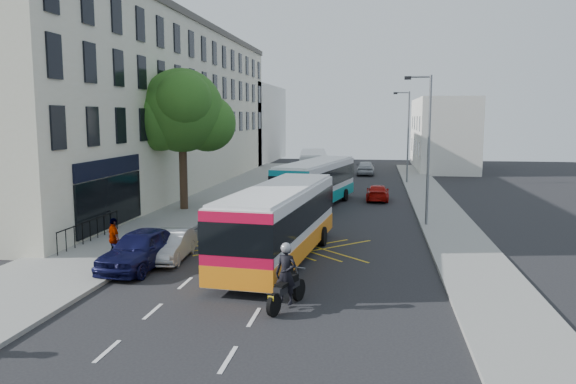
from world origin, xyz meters
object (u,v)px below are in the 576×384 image
at_px(distant_car_grey, 319,168).
at_px(bus_far, 313,166).
at_px(lamp_far, 407,132).
at_px(bus_near, 280,222).
at_px(distant_car_silver, 366,168).
at_px(bus_mid, 316,183).
at_px(lamp_near, 427,142).
at_px(street_tree, 181,111).
at_px(pedestrian_far, 114,239).
at_px(red_hatchback, 378,193).
at_px(parked_car_blue, 141,249).
at_px(motorbike, 286,278).
at_px(parked_car_silver, 171,245).

bearing_deg(distant_car_grey, bus_far, -93.19).
distance_m(lamp_far, bus_near, 29.13).
bearing_deg(bus_near, distant_car_silver, 90.71).
height_order(bus_mid, distant_car_silver, bus_mid).
bearing_deg(lamp_near, street_tree, 168.60).
distance_m(lamp_near, bus_far, 21.35).
distance_m(bus_far, pedestrian_far, 29.60).
bearing_deg(bus_far, pedestrian_far, -106.13).
xyz_separation_m(lamp_near, red_hatchback, (-2.51, 9.46, -4.05)).
bearing_deg(bus_far, red_hatchback, -66.61).
xyz_separation_m(lamp_near, parked_car_blue, (-11.79, -10.34, -3.83)).
distance_m(bus_mid, parked_car_blue, 17.24).
xyz_separation_m(motorbike, pedestrian_far, (-7.83, 4.32, 0.02)).
distance_m(motorbike, distant_car_silver, 41.27).
bearing_deg(bus_near, bus_mid, 95.35).
distance_m(parked_car_silver, distant_car_silver, 36.83).
xyz_separation_m(lamp_far, bus_far, (-8.25, -0.56, -3.13)).
distance_m(bus_far, red_hatchback, 11.56).
relative_size(street_tree, bus_far, 0.86).
bearing_deg(pedestrian_far, distant_car_silver, -60.08).
bearing_deg(bus_mid, motorbike, -75.25).
relative_size(red_hatchback, distant_car_grey, 0.90).
relative_size(distant_car_grey, distant_car_silver, 1.00).
relative_size(street_tree, bus_near, 0.78).
xyz_separation_m(lamp_far, distant_car_grey, (-8.52, 7.22, -4.01)).
relative_size(parked_car_blue, distant_car_silver, 1.06).
xyz_separation_m(motorbike, parked_car_silver, (-5.73, 5.15, -0.37)).
relative_size(red_hatchback, distant_car_silver, 0.90).
bearing_deg(pedestrian_far, bus_far, -55.27).
xyz_separation_m(street_tree, bus_mid, (8.13, 3.11, -4.69)).
xyz_separation_m(lamp_far, bus_mid, (-6.58, -13.92, -3.02)).
height_order(lamp_far, bus_near, lamp_far).
bearing_deg(lamp_far, lamp_near, -90.00).
relative_size(lamp_far, red_hatchback, 2.04).
bearing_deg(parked_car_silver, distant_car_silver, 74.56).
relative_size(parked_car_silver, distant_car_silver, 0.87).
height_order(parked_car_silver, distant_car_silver, distant_car_silver).
relative_size(bus_near, distant_car_grey, 2.58).
distance_m(street_tree, bus_near, 14.59).
distance_m(bus_near, parked_car_silver, 4.68).
bearing_deg(distant_car_silver, bus_mid, 82.24).
bearing_deg(bus_mid, lamp_near, -31.44).
relative_size(lamp_near, motorbike, 3.48).
xyz_separation_m(red_hatchback, distant_car_silver, (-1.19, 17.72, 0.18)).
relative_size(motorbike, distant_car_silver, 0.53).
bearing_deg(motorbike, street_tree, 137.65).
xyz_separation_m(red_hatchback, distant_car_grey, (-6.01, 17.77, 0.04)).
distance_m(bus_mid, pedestrian_far, 17.16).
bearing_deg(bus_far, motorbike, -91.59).
relative_size(lamp_far, pedestrian_far, 4.63).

